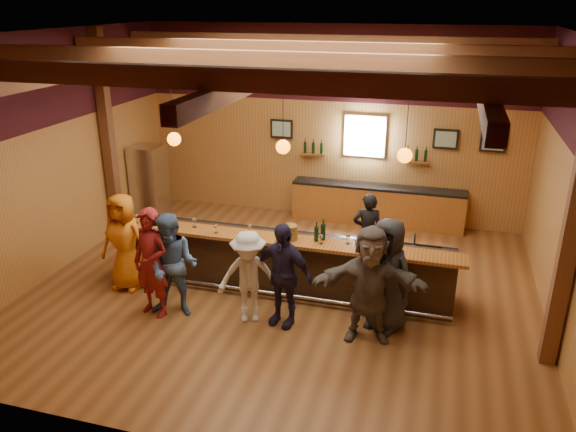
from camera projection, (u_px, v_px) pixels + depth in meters
The scene contains 27 objects.
room at pixel (284, 116), 9.21m from camera, with size 9.04×9.00×4.52m.
bar_counter at pixel (287, 261), 10.26m from camera, with size 6.30×1.07×1.11m.
back_bar_cabinet at pixel (377, 205), 13.18m from camera, with size 4.00×0.52×0.95m.
window at pixel (365, 136), 12.91m from camera, with size 0.95×0.09×0.95m.
framed_pictures at pixel (403, 136), 12.66m from camera, with size 5.35×0.05×0.45m.
wine_shelves at pixel (363, 155), 13.01m from camera, with size 3.00×0.18×0.30m.
pendant_lights at pixel (283, 146), 9.34m from camera, with size 4.24×0.24×1.37m.
stainless_fridge at pixel (149, 183), 13.38m from camera, with size 0.70×0.70×1.80m, color silver.
customer_orange at pixel (124, 242), 10.12m from camera, with size 0.89×0.58×1.81m, color orange.
customer_redvest at pixel (151, 263), 9.23m from camera, with size 0.69×0.45×1.89m, color maroon.
customer_denim at pixel (173, 266), 9.24m from camera, with size 0.87×0.68×1.79m, color #436087.
customer_white at pixel (249, 277), 9.09m from camera, with size 1.02×0.59×1.59m, color beige.
customer_navy at pixel (282, 275), 8.97m from camera, with size 1.04×0.43×1.77m, color #201A35.
customer_brown at pixel (369, 284), 8.54m from camera, with size 1.75×0.56×1.89m, color #554C44.
customer_dark at pixel (387, 275), 8.83m from camera, with size 0.92×0.60×1.89m, color black.
bartender at pixel (367, 232), 10.83m from camera, with size 0.58×0.38×1.58m, color black.
ice_bucket at pixel (291, 232), 9.67m from camera, with size 0.24×0.24×0.27m, color brown.
bottle_a at pixel (323, 232), 9.66m from camera, with size 0.08×0.08×0.38m.
bottle_b at pixel (316, 234), 9.61m from camera, with size 0.08×0.08×0.35m.
glass_a at pixel (136, 216), 10.39m from camera, with size 0.08×0.08×0.18m.
glass_b at pixel (175, 220), 10.21m from camera, with size 0.08×0.08×0.18m.
glass_c at pixel (194, 220), 10.19m from camera, with size 0.08×0.08×0.19m.
glass_d at pixel (216, 227), 9.94m from camera, with size 0.07×0.07×0.16m.
glass_e at pixel (250, 226), 9.96m from camera, with size 0.08×0.08×0.17m.
glass_f at pixel (321, 237), 9.50m from camera, with size 0.08×0.08×0.17m.
glass_g at pixel (348, 236), 9.50m from camera, with size 0.08×0.08×0.19m.
glass_h at pixel (390, 243), 9.28m from camera, with size 0.08×0.08×0.17m.
Camera 1 is at (2.59, -8.75, 5.01)m, focal length 35.00 mm.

